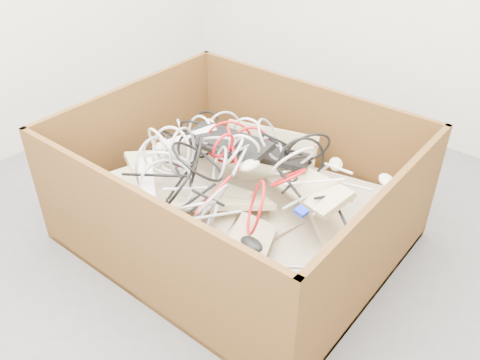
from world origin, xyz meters
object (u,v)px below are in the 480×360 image
Objects in this scene: power_strip_right at (147,186)px; vga_plug at (301,211)px; power_strip_left at (188,140)px; cardboard_box at (234,210)px.

vga_plug is at bearing 63.40° from power_strip_right.
power_strip_left reaches higher than vga_plug.
cardboard_box is 0.38m from power_strip_left.
power_strip_left is at bearing 145.85° from power_strip_right.
vga_plug is (0.68, -0.09, -0.02)m from power_strip_left.
power_strip_right is (-0.20, -0.31, 0.21)m from cardboard_box.
cardboard_box is 29.70× the size of vga_plug.
power_strip_right is 0.64m from vga_plug.
power_strip_right is 6.76× the size of vga_plug.
cardboard_box is 0.43m from power_strip_right.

